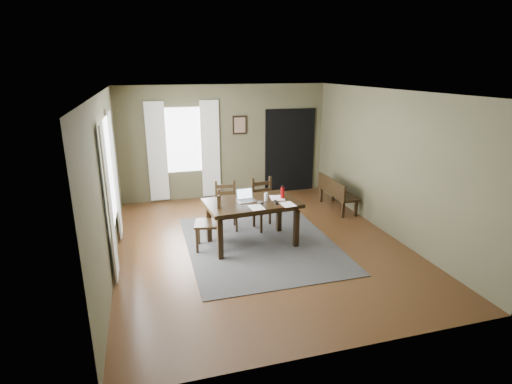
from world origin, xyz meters
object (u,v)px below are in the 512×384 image
object	(u,v)px
dining_table	(252,207)
laptop	(246,198)
chair_end	(211,222)
bench	(336,191)
chair_back_right	(265,205)
chair_back_left	(226,206)
water_bottle	(282,192)

from	to	relation	value
dining_table	laptop	distance (m)	0.20
chair_end	bench	size ratio (longest dim) A/B	0.81
dining_table	chair_end	xyz separation A→B (m)	(-0.73, 0.02, -0.21)
chair_end	chair_back_right	bearing A→B (deg)	131.50
dining_table	chair_back_left	size ratio (longest dim) A/B	1.78
dining_table	bench	bearing A→B (deg)	24.53
chair_end	bench	xyz separation A→B (m)	(3.04, 1.29, -0.08)
bench	chair_end	bearing A→B (deg)	112.96
chair_end	water_bottle	distance (m)	1.37
water_bottle	dining_table	bearing A→B (deg)	-177.46
chair_back_left	water_bottle	bearing A→B (deg)	-37.99
bench	laptop	xyz separation A→B (m)	(-2.40, -1.22, 0.44)
water_bottle	chair_back_left	bearing A→B (deg)	136.78
laptop	water_bottle	world-z (taller)	water_bottle
chair_end	laptop	distance (m)	0.74
chair_back_right	water_bottle	world-z (taller)	water_bottle
dining_table	chair_back_left	xyz separation A→B (m)	(-0.29, 0.84, -0.25)
chair_back_left	water_bottle	world-z (taller)	water_bottle
dining_table	chair_back_right	world-z (taller)	chair_back_right
bench	water_bottle	bearing A→B (deg)	126.46
dining_table	chair_back_right	distance (m)	0.84
bench	water_bottle	distance (m)	2.21
dining_table	chair_back_right	size ratio (longest dim) A/B	1.69
chair_back_left	chair_back_right	xyz separation A→B (m)	(0.73, -0.17, 0.03)
laptop	water_bottle	distance (m)	0.67
bench	dining_table	bearing A→B (deg)	119.46
water_bottle	laptop	bearing A→B (deg)	175.31
chair_back_left	chair_back_right	distance (m)	0.75
chair_back_right	bench	bearing A→B (deg)	11.03
bench	laptop	world-z (taller)	laptop
laptop	chair_back_left	bearing A→B (deg)	99.29
bench	water_bottle	xyz separation A→B (m)	(-1.73, -1.28, 0.50)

